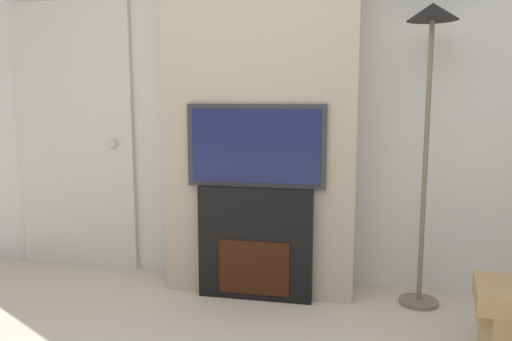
# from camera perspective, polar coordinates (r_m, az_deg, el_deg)

# --- Properties ---
(wall_back) EXTENTS (6.00, 0.06, 2.70)m
(wall_back) POSITION_cam_1_polar(r_m,az_deg,el_deg) (3.53, 1.33, 9.13)
(wall_back) COLOR silver
(wall_back) RESTS_ON ground_plane
(chimney_breast) EXTENTS (1.25, 0.37, 2.70)m
(chimney_breast) POSITION_cam_1_polar(r_m,az_deg,el_deg) (3.32, 0.65, 9.19)
(chimney_breast) COLOR tan
(chimney_breast) RESTS_ON ground_plane
(fireplace) EXTENTS (0.74, 0.15, 0.74)m
(fireplace) POSITION_cam_1_polar(r_m,az_deg,el_deg) (3.27, -0.00, -8.27)
(fireplace) COLOR black
(fireplace) RESTS_ON ground_plane
(television) EXTENTS (0.89, 0.07, 0.53)m
(television) POSITION_cam_1_polar(r_m,az_deg,el_deg) (3.15, -0.01, 2.83)
(television) COLOR #2D2D33
(television) RESTS_ON fireplace
(floor_lamp) EXTENTS (0.30, 0.30, 1.85)m
(floor_lamp) POSITION_cam_1_polar(r_m,az_deg,el_deg) (3.20, 19.25, 10.70)
(floor_lamp) COLOR #726651
(floor_lamp) RESTS_ON ground_plane
(entry_door) EXTENTS (0.94, 0.09, 2.00)m
(entry_door) POSITION_cam_1_polar(r_m,az_deg,el_deg) (4.02, -19.95, 3.56)
(entry_door) COLOR beige
(entry_door) RESTS_ON ground_plane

